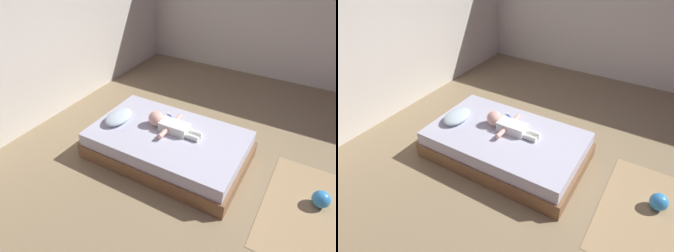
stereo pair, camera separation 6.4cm
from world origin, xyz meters
TOP-DOWN VIEW (x-y plane):
  - ground_plane at (0.00, 0.00)m, footprint 8.00×8.00m
  - wall_behind_bed at (0.00, 3.00)m, footprint 8.00×0.12m
  - wall_side at (3.00, 0.00)m, footprint 0.12×6.00m
  - bed at (0.00, 0.95)m, footprint 1.16×1.91m
  - pillow at (-0.08, 1.63)m, footprint 0.42×0.27m
  - baby at (0.07, 0.99)m, footprint 0.51×0.69m
  - toothbrush at (0.32, 1.09)m, footprint 0.10×0.15m
  - rug at (-0.03, -0.83)m, footprint 1.43×1.09m
  - toy_ball at (0.10, -0.81)m, footprint 0.18×0.18m

SIDE VIEW (x-z plane):
  - ground_plane at x=0.00m, z-range 0.00..0.00m
  - rug at x=-0.03m, z-range 0.00..0.01m
  - toy_ball at x=0.10m, z-range 0.01..0.19m
  - bed at x=0.00m, z-range 0.00..0.36m
  - toothbrush at x=0.32m, z-range 0.36..0.38m
  - pillow at x=-0.08m, z-range 0.36..0.48m
  - baby at x=0.07m, z-range 0.34..0.53m
  - wall_behind_bed at x=0.00m, z-range 0.00..2.55m
  - wall_side at x=3.00m, z-range 0.00..2.55m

